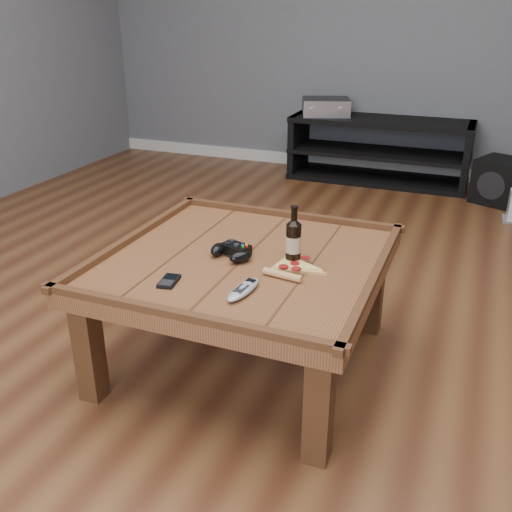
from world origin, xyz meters
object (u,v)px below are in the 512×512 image
at_px(subwoofer, 501,181).
at_px(game_console, 512,207).
at_px(media_console, 379,151).
at_px(remote_control, 243,289).
at_px(beer_bottle, 293,240).
at_px(game_controller, 232,251).
at_px(coffee_table, 245,272).
at_px(av_receiver, 326,107).
at_px(pizza_slice, 293,267).
at_px(smartphone, 169,281).

height_order(subwoofer, game_console, subwoofer).
relative_size(media_console, remote_control, 7.44).
height_order(beer_bottle, game_controller, beer_bottle).
relative_size(media_console, beer_bottle, 6.46).
xyz_separation_m(coffee_table, game_console, (1.00, 2.15, -0.30)).
distance_m(av_receiver, game_console, 1.64).
height_order(pizza_slice, game_console, pizza_slice).
height_order(pizza_slice, subwoofer, pizza_slice).
height_order(media_console, pizza_slice, media_console).
bearing_deg(media_console, subwoofer, -13.76).
relative_size(beer_bottle, game_console, 1.07).
distance_m(coffee_table, game_controller, 0.10).
bearing_deg(beer_bottle, game_console, 68.90).
relative_size(smartphone, subwoofer, 0.26).
bearing_deg(media_console, pizza_slice, -85.87).
xyz_separation_m(smartphone, game_console, (1.16, 2.44, -0.36)).
relative_size(coffee_table, remote_control, 5.47).
relative_size(pizza_slice, game_console, 1.37).
bearing_deg(game_controller, smartphone, -95.37).
relative_size(beer_bottle, pizza_slice, 0.78).
relative_size(beer_bottle, av_receiver, 0.48).
bearing_deg(coffee_table, game_controller, -165.28).
xyz_separation_m(game_controller, game_console, (1.05, 2.16, -0.38)).
distance_m(game_controller, remote_control, 0.29).
xyz_separation_m(beer_bottle, game_controller, (-0.23, -0.04, -0.06)).
distance_m(pizza_slice, av_receiver, 2.85).
bearing_deg(game_console, pizza_slice, -112.39).
height_order(smartphone, subwoofer, smartphone).
relative_size(pizza_slice, av_receiver, 0.62).
distance_m(smartphone, av_receiver, 3.05).
xyz_separation_m(remote_control, game_console, (0.89, 2.42, -0.37)).
relative_size(game_controller, remote_control, 0.97).
bearing_deg(smartphone, beer_bottle, 33.66).
distance_m(beer_bottle, remote_control, 0.31).
bearing_deg(remote_control, beer_bottle, 82.19).
xyz_separation_m(smartphone, subwoofer, (1.08, 2.81, -0.30)).
distance_m(remote_control, subwoofer, 2.92).
bearing_deg(media_console, game_controller, -90.94).
distance_m(beer_bottle, subwoofer, 2.63).
height_order(pizza_slice, av_receiver, av_receiver).
xyz_separation_m(beer_bottle, pizza_slice, (0.02, -0.06, -0.08)).
height_order(beer_bottle, pizza_slice, beer_bottle).
bearing_deg(subwoofer, beer_bottle, -82.34).
height_order(beer_bottle, remote_control, beer_bottle).
distance_m(subwoofer, game_console, 0.38).
distance_m(pizza_slice, remote_control, 0.25).
relative_size(remote_control, subwoofer, 0.45).
xyz_separation_m(game_controller, av_receiver, (-0.40, 2.76, 0.09)).
bearing_deg(remote_control, av_receiver, 106.82).
height_order(coffee_table, game_console, coffee_table).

